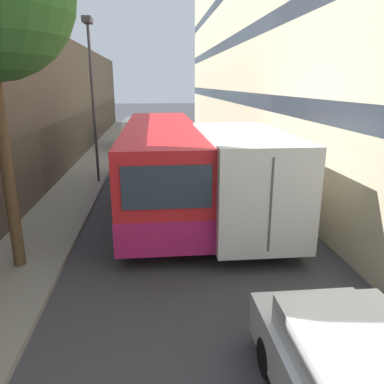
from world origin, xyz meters
name	(u,v)px	position (x,y,z in m)	size (l,w,h in m)	color
ground_plane	(178,193)	(0.00, 15.00, 0.00)	(150.00, 150.00, 0.00)	#38383D
sidewalk_left	(73,194)	(-4.39, 15.00, 0.07)	(2.13, 60.00, 0.14)	gray
building_left_shopfront	(9,120)	(-6.56, 15.00, 3.13)	(2.40, 60.00, 6.89)	#51473D
building_right_apartment	(308,6)	(5.09, 15.00, 7.37)	(2.40, 60.00, 14.80)	beige
bus	(162,162)	(-0.70, 13.67, 1.61)	(2.61, 11.35, 3.03)	red
box_truck	(236,173)	(1.69, 11.45, 1.66)	(2.44, 8.04, 3.11)	silver
panel_van	(138,131)	(-2.16, 27.43, 1.12)	(1.91, 4.65, 2.01)	silver
street_lamp	(91,72)	(-3.58, 16.79, 4.97)	(0.36, 0.80, 6.99)	#38383D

